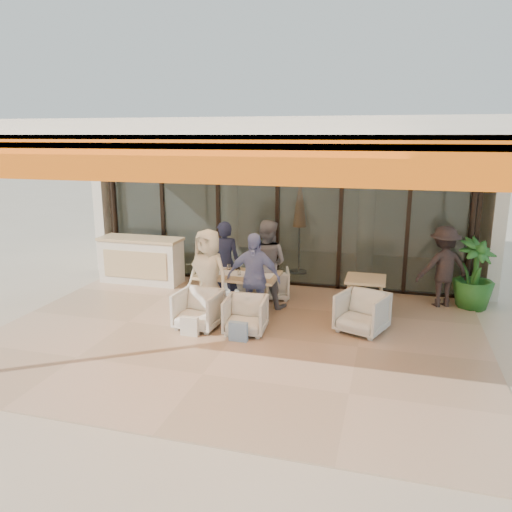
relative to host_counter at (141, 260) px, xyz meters
The scene contains 21 objects.
ground 3.76m from the host_counter, 38.04° to the right, with size 70.00×70.00×0.00m, color #C6B293.
terrace_floor 3.76m from the host_counter, 38.04° to the right, with size 8.00×6.00×0.01m, color tan.
terrace_structure 4.75m from the host_counter, 41.10° to the right, with size 8.00×6.00×3.40m.
glass_storefront 3.20m from the host_counter, 13.51° to the left, with size 8.08×0.10×3.20m.
interior_block 4.54m from the host_counter, 45.75° to the left, with size 9.05×3.62×3.52m.
host_counter is the anchor object (origin of this frame).
dining_table 2.91m from the host_counter, 24.63° to the right, with size 1.50×0.90×0.93m.
chair_far_left 2.25m from the host_counter, ahead, with size 0.67×0.63×0.69m, color silver.
chair_far_right 3.08m from the host_counter, ahead, with size 0.66×0.62×0.68m, color silver.
chair_near_left 3.11m from the host_counter, 44.23° to the right, with size 0.71×0.67×0.73m, color silver.
chair_near_right 3.76m from the host_counter, 35.25° to the right, with size 0.67×0.63×0.69m, color silver.
diner_navy 2.37m from the host_counter, 18.99° to the right, with size 0.60×0.39×1.64m, color #171E32.
diner_grey 3.17m from the host_counter, 14.03° to the right, with size 0.83×0.64×1.70m, color slate.
diner_cream 2.79m from the host_counter, 36.82° to the right, with size 0.80×0.52×1.64m, color beige.
diner_periwinkle 3.50m from the host_counter, 28.52° to the right, with size 0.95×0.40×1.62m, color #6D79B7.
tote_bag_cream 3.42m from the host_counter, 49.07° to the right, with size 0.30×0.10×0.34m, color silver.
tote_bag_blue 4.01m from the host_counter, 39.94° to the right, with size 0.30×0.10×0.34m, color #99BFD8.
side_table 5.01m from the host_counter, ahead, with size 0.70×0.70×0.74m.
side_chair 5.19m from the host_counter, 18.12° to the right, with size 0.74×0.69×0.76m, color silver.
standing_woman 6.33m from the host_counter, ahead, with size 1.02×0.59×1.58m, color black.
potted_palm 6.89m from the host_counter, ahead, with size 0.76×0.76×1.35m, color #1E5919.
Camera 1 is at (2.40, -7.38, 3.24)m, focal length 35.00 mm.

